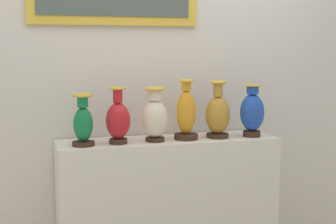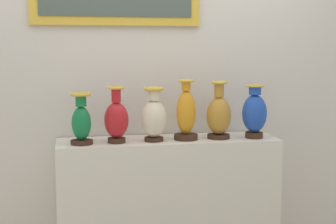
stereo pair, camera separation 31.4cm
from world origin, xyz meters
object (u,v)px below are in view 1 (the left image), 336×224
vase_ochre (218,114)px  vase_sapphire (252,112)px  vase_amber (186,114)px  vase_crimson (118,120)px  vase_ivory (155,117)px  vase_emerald (83,123)px

vase_ochre → vase_sapphire: vase_ochre is taller
vase_amber → vase_sapphire: vase_amber is taller
vase_crimson → vase_ivory: bearing=1.6°
vase_ochre → vase_crimson: bearing=-178.3°
vase_crimson → vase_ivory: vase_crimson is taller
vase_ochre → vase_amber: bearing=-179.7°
vase_amber → vase_ochre: 0.23m
vase_crimson → vase_sapphire: (0.94, -0.01, 0.02)m
vase_crimson → vase_sapphire: vase_crimson is taller
vase_amber → vase_ochre: bearing=0.3°
vase_ivory → vase_ochre: vase_ochre is taller
vase_crimson → vase_sapphire: 0.94m
vase_emerald → vase_amber: (0.69, 0.03, 0.03)m
vase_amber → vase_sapphire: 0.48m
vase_crimson → vase_ivory: 0.25m
vase_ochre → vase_sapphire: (0.25, -0.03, 0.01)m
vase_sapphire → vase_crimson: bearing=179.5°
vase_emerald → vase_crimson: size_ratio=0.90×
vase_ivory → vase_amber: size_ratio=0.89×
vase_amber → vase_sapphire: (0.47, -0.03, -0.00)m
vase_emerald → vase_amber: size_ratio=0.82×
vase_crimson → vase_amber: vase_amber is taller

